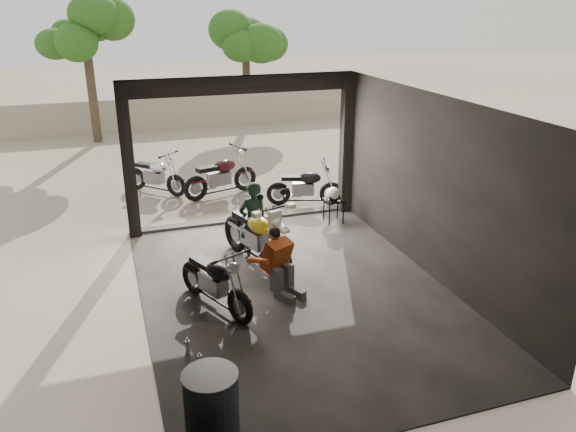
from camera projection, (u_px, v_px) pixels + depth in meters
ground at (295, 293)px, 9.50m from camera, size 80.00×80.00×0.00m
garage at (285, 211)px, 9.52m from camera, size 7.00×7.13×3.20m
boundary_wall at (177, 112)px, 21.68m from camera, size 18.00×0.30×1.20m
tree_left at (83, 22)px, 18.26m from camera, size 2.20×2.20×5.60m
tree_right at (245, 31)px, 21.45m from camera, size 2.20×2.20×5.00m
main_bike at (256, 232)px, 10.30m from camera, size 1.35×2.11×1.31m
left_bike at (215, 277)px, 8.84m from camera, size 1.25×1.74×1.09m
outside_bike_a at (155, 172)px, 14.24m from camera, size 1.61×1.64×1.10m
outside_bike_b at (221, 173)px, 14.01m from camera, size 1.93×1.25×1.21m
outside_bike_c at (305, 184)px, 13.37m from camera, size 1.73×1.11×1.09m
rider at (253, 221)px, 10.48m from camera, size 0.62×0.46×1.54m
mechanic at (282, 265)px, 9.20m from camera, size 0.86×0.96×1.14m
stool at (334, 203)px, 12.33m from camera, size 0.40×0.40×0.55m
helmet at (333, 194)px, 12.22m from camera, size 0.37×0.38×0.29m
oil_drum at (212, 411)px, 6.08m from camera, size 0.74×0.74×0.92m
sign_post at (362, 130)px, 14.39m from camera, size 0.75×0.08×2.26m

